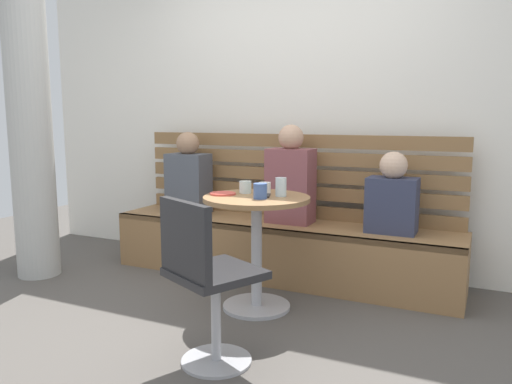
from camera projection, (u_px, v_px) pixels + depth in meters
ground at (197, 338)px, 2.82m from camera, size 8.00×8.00×0.00m
back_wall at (301, 91)px, 4.07m from camera, size 5.20×0.10×2.90m
concrete_pillar at (28, 95)px, 3.76m from camera, size 0.32×0.32×2.80m
booth_bench at (279, 250)px, 3.86m from camera, size 2.70×0.52×0.44m
booth_backrest at (292, 175)px, 3.99m from camera, size 2.65×0.04×0.66m
cafe_table at (257, 230)px, 3.19m from camera, size 0.68×0.68×0.74m
white_chair at (205, 277)px, 2.44m from camera, size 0.53×0.53×0.85m
person_adult at (291, 179)px, 3.77m from camera, size 0.34×0.22×0.74m
person_child_left at (392, 198)px, 3.45m from camera, size 0.34×0.22×0.57m
person_child_middle at (188, 177)px, 4.18m from camera, size 0.34×0.22×0.68m
cup_mug_blue at (260, 191)px, 3.06m from camera, size 0.08×0.08×0.09m
cup_glass_short at (245, 187)px, 3.29m from camera, size 0.08×0.08×0.08m
cup_glass_tall at (281, 187)px, 3.15m from camera, size 0.07×0.07×0.12m
cup_ceramic_white at (265, 188)px, 3.30m from camera, size 0.08×0.08×0.07m
plate_small at (223, 194)px, 3.24m from camera, size 0.17×0.17×0.01m
phone_on_table at (264, 195)px, 3.17m from camera, size 0.11×0.16×0.01m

